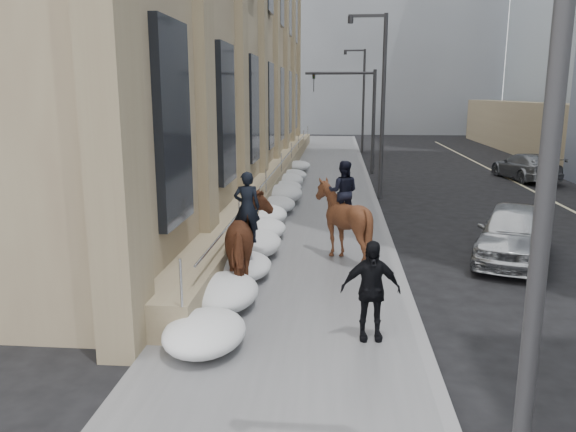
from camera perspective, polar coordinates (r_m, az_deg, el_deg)
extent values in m
plane|color=black|center=(12.32, 0.23, -9.95)|extent=(140.00, 140.00, 0.00)
cube|color=#59595C|center=(21.87, 2.44, 0.17)|extent=(5.00, 80.00, 0.12)
cube|color=slate|center=(21.91, 9.30, 0.04)|extent=(0.24, 80.00, 0.12)
cube|color=#837056|center=(32.26, -6.56, 20.00)|extent=(5.00, 44.00, 18.00)
cube|color=#837254|center=(31.80, -0.77, 4.74)|extent=(1.10, 44.00, 0.90)
cylinder|color=silver|center=(31.65, 0.04, 6.34)|extent=(0.06, 42.00, 0.06)
cube|color=black|center=(24.63, -3.54, 10.78)|extent=(0.20, 2.20, 4.50)
cube|color=slate|center=(72.02, 7.91, 19.71)|extent=(30.00, 12.00, 28.00)
cube|color=gray|center=(83.81, 0.31, 16.02)|extent=(24.00, 12.00, 20.00)
cylinder|color=#2D2D30|center=(5.73, 24.91, 4.42)|extent=(0.18, 0.18, 8.00)
cylinder|color=#2D2D30|center=(25.43, 9.61, 10.68)|extent=(0.18, 0.18, 8.00)
cube|color=#2D2D30|center=(25.58, 8.05, 19.50)|extent=(1.60, 0.15, 0.12)
cylinder|color=#2D2D30|center=(25.54, 6.38, 19.22)|extent=(0.24, 0.24, 0.30)
cylinder|color=#2D2D30|center=(45.40, 7.67, 11.42)|extent=(0.18, 0.18, 8.00)
cube|color=#2D2D30|center=(45.48, 6.77, 16.36)|extent=(1.60, 0.15, 0.12)
cylinder|color=#2D2D30|center=(45.46, 5.85, 16.20)|extent=(0.24, 0.24, 0.30)
cylinder|color=#2D2D30|center=(33.46, 8.68, 9.37)|extent=(0.20, 0.20, 6.00)
cylinder|color=#2D2D30|center=(33.37, 5.30, 14.26)|extent=(4.00, 0.16, 0.16)
imported|color=black|center=(33.39, 2.64, 13.44)|extent=(0.18, 0.22, 1.10)
ellipsoid|color=silver|center=(12.35, -6.55, -7.69)|extent=(1.50, 2.10, 0.68)
ellipsoid|color=silver|center=(16.09, -3.54, -2.77)|extent=(1.60, 2.20, 0.72)
ellipsoid|color=silver|center=(19.96, -2.12, 0.11)|extent=(1.40, 2.00, 0.64)
ellipsoid|color=silver|center=(23.83, -0.57, 2.28)|extent=(1.70, 2.30, 0.76)
ellipsoid|color=silver|center=(27.78, 0.04, 3.63)|extent=(1.50, 2.10, 0.66)
imported|color=#4F2917|center=(13.47, -3.83, -2.57)|extent=(1.54, 2.73, 2.18)
imported|color=black|center=(13.43, -3.79, 0.87)|extent=(0.68, 0.50, 1.72)
imported|color=#412212|center=(15.59, 5.54, -0.50)|extent=(1.97, 2.17, 2.20)
imported|color=black|center=(15.59, 5.60, 2.46)|extent=(0.90, 0.74, 1.72)
imported|color=black|center=(10.68, 8.38, -7.46)|extent=(1.16, 0.57, 1.92)
imported|color=#A5A9AD|center=(17.16, 22.04, -1.57)|extent=(3.45, 5.13, 1.62)
imported|color=slate|center=(33.47, 23.00, 4.64)|extent=(2.88, 5.37, 1.48)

